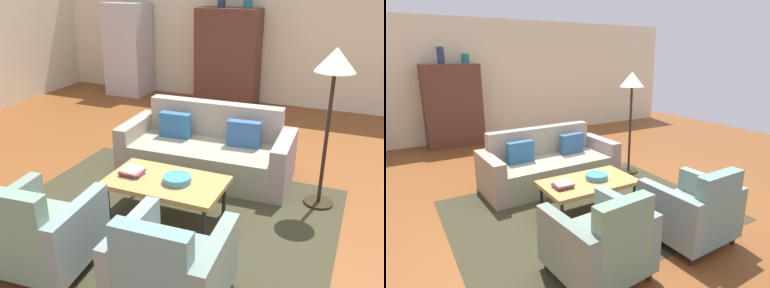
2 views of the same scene
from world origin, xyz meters
TOP-DOWN VIEW (x-y plane):
  - ground_plane at (0.00, 0.00)m, footprint 11.97×11.97m
  - wall_back at (0.00, 4.18)m, footprint 9.97×0.12m
  - area_rug at (-0.35, -0.42)m, footprint 3.40×2.60m
  - couch at (-0.35, 0.72)m, footprint 2.13×0.98m
  - coffee_table at (-0.35, -0.47)m, footprint 1.20×0.70m
  - armchair_left at (-0.94, -1.63)m, footprint 0.87×0.87m
  - armchair_right at (0.25, -1.63)m, footprint 0.83×0.83m
  - fruit_bowl at (-0.22, -0.47)m, footprint 0.29×0.29m
  - book_stack at (-0.73, -0.49)m, footprint 0.25×0.20m
  - cabinet at (-1.17, 3.83)m, footprint 1.20×0.51m
  - vase_round at (-0.82, 3.83)m, footprint 0.16×0.16m
  - refrigerator at (-3.30, 3.73)m, footprint 0.80×0.73m
  - floor_lamp at (1.07, 0.46)m, footprint 0.40×0.40m

SIDE VIEW (x-z plane):
  - ground_plane at x=0.00m, z-range 0.00..0.00m
  - area_rug at x=-0.35m, z-range 0.00..0.01m
  - couch at x=-0.35m, z-range -0.14..0.72m
  - armchair_left at x=-0.94m, z-range -0.10..0.78m
  - armchair_right at x=0.25m, z-range -0.10..0.78m
  - coffee_table at x=-0.35m, z-range 0.18..0.62m
  - book_stack at x=-0.73m, z-range 0.44..0.50m
  - fruit_bowl at x=-0.22m, z-range 0.44..0.51m
  - cabinet at x=-1.17m, z-range 0.00..1.80m
  - refrigerator at x=-3.30m, z-range 0.00..1.85m
  - wall_back at x=0.00m, z-range 0.00..2.80m
  - floor_lamp at x=1.07m, z-range 0.58..2.30m
  - vase_round at x=-0.82m, z-range 1.80..2.01m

